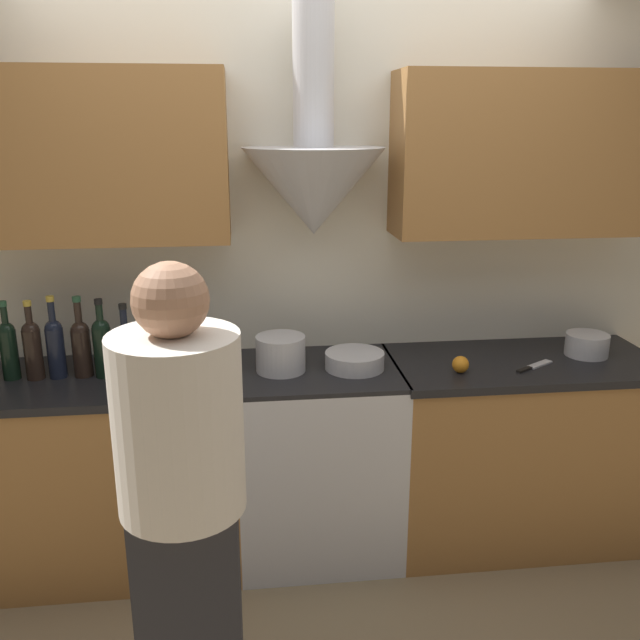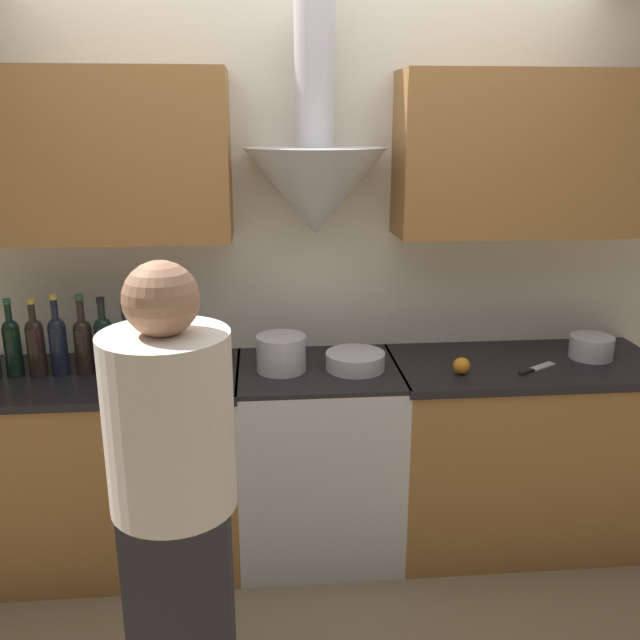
{
  "view_description": "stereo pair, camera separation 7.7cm",
  "coord_description": "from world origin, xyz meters",
  "px_view_note": "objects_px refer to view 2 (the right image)",
  "views": [
    {
      "loc": [
        -0.32,
        -2.46,
        1.95
      ],
      "look_at": [
        0.0,
        0.22,
        1.14
      ],
      "focal_mm": 38.0,
      "sensor_mm": 36.0,
      "label": 1
    },
    {
      "loc": [
        -0.24,
        -2.47,
        1.95
      ],
      "look_at": [
        0.0,
        0.22,
        1.14
      ],
      "focal_mm": 38.0,
      "sensor_mm": 36.0,
      "label": 2
    }
  ],
  "objects_px": {
    "stock_pot": "(281,353)",
    "saucepan": "(591,347)",
    "wine_bottle_1": "(12,344)",
    "mixing_bowl": "(355,361)",
    "person_foreground_left": "(175,503)",
    "wine_bottle_2": "(36,344)",
    "wine_bottle_4": "(84,343)",
    "wine_bottle_5": "(104,343)",
    "wine_bottle_6": "(128,345)",
    "stove_range": "(318,458)",
    "wine_bottle_7": "(153,345)",
    "wine_bottle_3": "(58,343)",
    "orange_fruit": "(462,366)"
  },
  "relations": [
    {
      "from": "orange_fruit",
      "to": "wine_bottle_2",
      "type": "bearing_deg",
      "value": 175.58
    },
    {
      "from": "wine_bottle_7",
      "to": "saucepan",
      "type": "xyz_separation_m",
      "value": [
        1.97,
        0.02,
        -0.07
      ]
    },
    {
      "from": "wine_bottle_1",
      "to": "saucepan",
      "type": "xyz_separation_m",
      "value": [
        2.56,
        -0.0,
        -0.09
      ]
    },
    {
      "from": "mixing_bowl",
      "to": "saucepan",
      "type": "distance_m",
      "value": 1.1
    },
    {
      "from": "saucepan",
      "to": "wine_bottle_2",
      "type": "bearing_deg",
      "value": -179.77
    },
    {
      "from": "wine_bottle_1",
      "to": "mixing_bowl",
      "type": "relative_size",
      "value": 1.3
    },
    {
      "from": "wine_bottle_7",
      "to": "stock_pot",
      "type": "bearing_deg",
      "value": -1.75
    },
    {
      "from": "orange_fruit",
      "to": "person_foreground_left",
      "type": "bearing_deg",
      "value": -141.25
    },
    {
      "from": "wine_bottle_2",
      "to": "person_foreground_left",
      "type": "bearing_deg",
      "value": -56.31
    },
    {
      "from": "wine_bottle_5",
      "to": "wine_bottle_6",
      "type": "distance_m",
      "value": 0.1
    },
    {
      "from": "orange_fruit",
      "to": "wine_bottle_3",
      "type": "bearing_deg",
      "value": 175.12
    },
    {
      "from": "wine_bottle_4",
      "to": "saucepan",
      "type": "distance_m",
      "value": 2.26
    },
    {
      "from": "stock_pot",
      "to": "saucepan",
      "type": "relative_size",
      "value": 1.1
    },
    {
      "from": "wine_bottle_7",
      "to": "mixing_bowl",
      "type": "bearing_deg",
      "value": -1.83
    },
    {
      "from": "wine_bottle_4",
      "to": "person_foreground_left",
      "type": "distance_m",
      "value": 1.17
    },
    {
      "from": "wine_bottle_1",
      "to": "saucepan",
      "type": "relative_size",
      "value": 1.74
    },
    {
      "from": "mixing_bowl",
      "to": "wine_bottle_5",
      "type": "bearing_deg",
      "value": 178.26
    },
    {
      "from": "wine_bottle_1",
      "to": "stock_pot",
      "type": "relative_size",
      "value": 1.58
    },
    {
      "from": "wine_bottle_5",
      "to": "stock_pot",
      "type": "xyz_separation_m",
      "value": [
        0.75,
        -0.02,
        -0.06
      ]
    },
    {
      "from": "wine_bottle_7",
      "to": "stock_pot",
      "type": "relative_size",
      "value": 1.45
    },
    {
      "from": "wine_bottle_2",
      "to": "stock_pot",
      "type": "xyz_separation_m",
      "value": [
        1.04,
        -0.03,
        -0.06
      ]
    },
    {
      "from": "wine_bottle_4",
      "to": "orange_fruit",
      "type": "bearing_deg",
      "value": -5.32
    },
    {
      "from": "wine_bottle_3",
      "to": "orange_fruit",
      "type": "bearing_deg",
      "value": -4.88
    },
    {
      "from": "mixing_bowl",
      "to": "saucepan",
      "type": "bearing_deg",
      "value": 2.55
    },
    {
      "from": "wine_bottle_1",
      "to": "wine_bottle_3",
      "type": "relative_size",
      "value": 0.95
    },
    {
      "from": "wine_bottle_5",
      "to": "wine_bottle_6",
      "type": "height_order",
      "value": "wine_bottle_5"
    },
    {
      "from": "wine_bottle_7",
      "to": "wine_bottle_6",
      "type": "bearing_deg",
      "value": -177.22
    },
    {
      "from": "stove_range",
      "to": "saucepan",
      "type": "height_order",
      "value": "saucepan"
    },
    {
      "from": "wine_bottle_2",
      "to": "wine_bottle_4",
      "type": "height_order",
      "value": "wine_bottle_4"
    },
    {
      "from": "stove_range",
      "to": "wine_bottle_4",
      "type": "xyz_separation_m",
      "value": [
        -1.0,
        0.02,
        0.58
      ]
    },
    {
      "from": "wine_bottle_3",
      "to": "wine_bottle_6",
      "type": "xyz_separation_m",
      "value": [
        0.29,
        -0.02,
        -0.01
      ]
    },
    {
      "from": "wine_bottle_4",
      "to": "wine_bottle_7",
      "type": "distance_m",
      "value": 0.29
    },
    {
      "from": "stock_pot",
      "to": "saucepan",
      "type": "distance_m",
      "value": 1.42
    },
    {
      "from": "stock_pot",
      "to": "saucepan",
      "type": "xyz_separation_m",
      "value": [
        1.42,
        0.04,
        -0.03
      ]
    },
    {
      "from": "wine_bottle_6",
      "to": "person_foreground_left",
      "type": "height_order",
      "value": "person_foreground_left"
    },
    {
      "from": "stove_range",
      "to": "wine_bottle_1",
      "type": "bearing_deg",
      "value": 179.02
    },
    {
      "from": "wine_bottle_1",
      "to": "mixing_bowl",
      "type": "height_order",
      "value": "wine_bottle_1"
    },
    {
      "from": "wine_bottle_2",
      "to": "orange_fruit",
      "type": "xyz_separation_m",
      "value": [
        1.81,
        -0.14,
        -0.1
      ]
    },
    {
      "from": "stock_pot",
      "to": "person_foreground_left",
      "type": "bearing_deg",
      "value": -108.9
    },
    {
      "from": "mixing_bowl",
      "to": "saucepan",
      "type": "height_order",
      "value": "saucepan"
    },
    {
      "from": "wine_bottle_1",
      "to": "saucepan",
      "type": "height_order",
      "value": "wine_bottle_1"
    },
    {
      "from": "person_foreground_left",
      "to": "saucepan",
      "type": "bearing_deg",
      "value": 30.6
    },
    {
      "from": "wine_bottle_5",
      "to": "person_foreground_left",
      "type": "distance_m",
      "value": 1.12
    },
    {
      "from": "wine_bottle_5",
      "to": "mixing_bowl",
      "type": "bearing_deg",
      "value": -1.74
    },
    {
      "from": "stove_range",
      "to": "wine_bottle_4",
      "type": "height_order",
      "value": "wine_bottle_4"
    },
    {
      "from": "wine_bottle_4",
      "to": "person_foreground_left",
      "type": "xyz_separation_m",
      "value": [
        0.5,
        -1.05,
        -0.16
      ]
    },
    {
      "from": "wine_bottle_1",
      "to": "person_foreground_left",
      "type": "height_order",
      "value": "person_foreground_left"
    },
    {
      "from": "wine_bottle_1",
      "to": "person_foreground_left",
      "type": "xyz_separation_m",
      "value": [
        0.79,
        -1.05,
        -0.16
      ]
    },
    {
      "from": "stove_range",
      "to": "wine_bottle_4",
      "type": "distance_m",
      "value": 1.16
    },
    {
      "from": "stove_range",
      "to": "wine_bottle_5",
      "type": "height_order",
      "value": "wine_bottle_5"
    }
  ]
}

